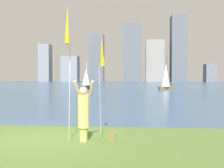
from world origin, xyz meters
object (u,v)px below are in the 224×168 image
at_px(kite_flag_right, 102,54).
at_px(sailboat_3, 86,79).
at_px(kite_flag_left, 67,29).
at_px(bag, 112,137).
at_px(person, 84,112).
at_px(sailboat_1, 166,77).

distance_m(kite_flag_right, sailboat_3, 36.62).
relative_size(kite_flag_left, bag, 15.48).
xyz_separation_m(bag, sailboat_3, (-7.36, 36.68, 1.61)).
bearing_deg(kite_flag_left, kite_flag_right, 37.52).
bearing_deg(kite_flag_right, person, -123.87).
xyz_separation_m(kite_flag_left, sailboat_1, (7.08, 35.50, -1.53)).
height_order(kite_flag_left, sailboat_1, sailboat_1).
relative_size(person, sailboat_3, 0.40).
distance_m(person, sailboat_1, 36.10).
xyz_separation_m(kite_flag_right, sailboat_1, (6.08, 34.73, -0.79)).
bearing_deg(kite_flag_right, sailboat_1, 80.07).
height_order(kite_flag_left, kite_flag_right, kite_flag_left).
relative_size(kite_flag_left, kite_flag_right, 1.26).
relative_size(kite_flag_right, sailboat_3, 0.71).
bearing_deg(sailboat_1, sailboat_3, 174.68).
relative_size(person, kite_flag_left, 0.45).
bearing_deg(bag, kite_flag_left, -178.70).
bearing_deg(sailboat_1, kite_flag_right, -99.93).
bearing_deg(kite_flag_left, sailboat_3, 99.20).
relative_size(kite_flag_left, sailboat_1, 0.79).
relative_size(kite_flag_right, bag, 12.30).
distance_m(person, kite_flag_left, 2.67).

